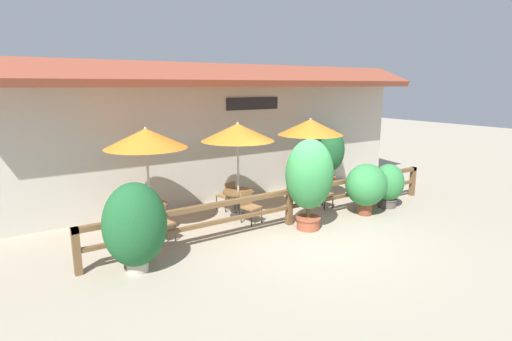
# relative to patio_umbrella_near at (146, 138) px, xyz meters

# --- Properties ---
(ground_plane) EXTENTS (60.00, 60.00, 0.00)m
(ground_plane) POSITION_rel_patio_umbrella_near_xyz_m (3.20, -2.51, -2.34)
(ground_plane) COLOR #9E937F
(building_facade) EXTENTS (14.28, 1.49, 4.23)m
(building_facade) POSITION_rel_patio_umbrella_near_xyz_m (3.20, 1.59, -0.17)
(building_facade) COLOR #BCB7A8
(building_facade) RESTS_ON ground
(patio_railing) EXTENTS (10.40, 0.14, 0.95)m
(patio_railing) POSITION_rel_patio_umbrella_near_xyz_m (3.20, -1.46, -1.64)
(patio_railing) COLOR brown
(patio_railing) RESTS_ON ground
(patio_umbrella_near) EXTENTS (1.97, 1.97, 2.61)m
(patio_umbrella_near) POSITION_rel_patio_umbrella_near_xyz_m (0.00, 0.00, 0.00)
(patio_umbrella_near) COLOR #B7B2A8
(patio_umbrella_near) RESTS_ON ground
(dining_table_near) EXTENTS (0.87, 0.87, 0.72)m
(dining_table_near) POSITION_rel_patio_umbrella_near_xyz_m (-0.00, 0.00, -1.77)
(dining_table_near) COLOR brown
(dining_table_near) RESTS_ON ground
(chair_near_streetside) EXTENTS (0.50, 0.50, 0.85)m
(chair_near_streetside) POSITION_rel_patio_umbrella_near_xyz_m (0.03, -0.68, -1.86)
(chair_near_streetside) COLOR olive
(chair_near_streetside) RESTS_ON ground
(chair_near_wallside) EXTENTS (0.43, 0.43, 0.85)m
(chair_near_wallside) POSITION_rel_patio_umbrella_near_xyz_m (-0.03, 0.68, -1.86)
(chair_near_wallside) COLOR olive
(chair_near_wallside) RESTS_ON ground
(patio_umbrella_middle) EXTENTS (1.97, 1.97, 2.61)m
(patio_umbrella_middle) POSITION_rel_patio_umbrella_near_xyz_m (2.46, -0.12, 0.00)
(patio_umbrella_middle) COLOR #B7B2A8
(patio_umbrella_middle) RESTS_ON ground
(dining_table_middle) EXTENTS (0.87, 0.87, 0.72)m
(dining_table_middle) POSITION_rel_patio_umbrella_near_xyz_m (2.46, -0.12, -1.77)
(dining_table_middle) COLOR brown
(dining_table_middle) RESTS_ON ground
(chair_middle_streetside) EXTENTS (0.50, 0.50, 0.85)m
(chair_middle_streetside) POSITION_rel_patio_umbrella_near_xyz_m (2.42, -0.76, -1.86)
(chair_middle_streetside) COLOR olive
(chair_middle_streetside) RESTS_ON ground
(chair_middle_wallside) EXTENTS (0.51, 0.51, 0.85)m
(chair_middle_wallside) POSITION_rel_patio_umbrella_near_xyz_m (2.46, 0.52, -1.86)
(chair_middle_wallside) COLOR olive
(chair_middle_wallside) RESTS_ON ground
(patio_umbrella_far) EXTENTS (1.97, 1.97, 2.61)m
(patio_umbrella_far) POSITION_rel_patio_umbrella_near_xyz_m (4.98, -0.16, 0.00)
(patio_umbrella_far) COLOR #B7B2A8
(patio_umbrella_far) RESTS_ON ground
(dining_table_far) EXTENTS (0.87, 0.87, 0.72)m
(dining_table_far) POSITION_rel_patio_umbrella_near_xyz_m (4.98, -0.16, -1.77)
(dining_table_far) COLOR brown
(dining_table_far) RESTS_ON ground
(chair_far_streetside) EXTENTS (0.47, 0.47, 0.85)m
(chair_far_streetside) POSITION_rel_patio_umbrella_near_xyz_m (4.95, -0.81, -1.86)
(chair_far_streetside) COLOR olive
(chair_far_streetside) RESTS_ON ground
(chair_far_wallside) EXTENTS (0.48, 0.48, 0.85)m
(chair_far_wallside) POSITION_rel_patio_umbrella_near_xyz_m (5.01, 0.49, -1.86)
(chair_far_wallside) COLOR olive
(chair_far_wallside) RESTS_ON ground
(potted_plant_corner_fern) EXTENTS (1.21, 1.09, 1.45)m
(potted_plant_corner_fern) POSITION_rel_patio_umbrella_near_xyz_m (5.49, -1.98, -1.50)
(potted_plant_corner_fern) COLOR brown
(potted_plant_corner_fern) RESTS_ON ground
(potted_plant_broad_leaf) EXTENTS (0.98, 0.88, 1.31)m
(potted_plant_broad_leaf) POSITION_rel_patio_umbrella_near_xyz_m (6.60, -1.85, -1.65)
(potted_plant_broad_leaf) COLOR #564C47
(potted_plant_broad_leaf) RESTS_ON ground
(potted_plant_small_flowering) EXTENTS (1.22, 1.10, 1.79)m
(potted_plant_small_flowering) POSITION_rel_patio_umbrella_near_xyz_m (-0.93, -1.95, -1.40)
(potted_plant_small_flowering) COLOR #B7AD99
(potted_plant_small_flowering) RESTS_ON ground
(potted_plant_tall_tropical) EXTENTS (1.24, 1.12, 2.29)m
(potted_plant_tall_tropical) POSITION_rel_patio_umbrella_near_xyz_m (3.40, -1.98, -0.98)
(potted_plant_tall_tropical) COLOR #9E4C33
(potted_plant_tall_tropical) RESTS_ON ground
(potted_plant_entrance_palm) EXTENTS (0.97, 0.87, 2.02)m
(potted_plant_entrance_palm) POSITION_rel_patio_umbrella_near_xyz_m (7.06, 1.04, -1.11)
(potted_plant_entrance_palm) COLOR #9E4C33
(potted_plant_entrance_palm) RESTS_ON ground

